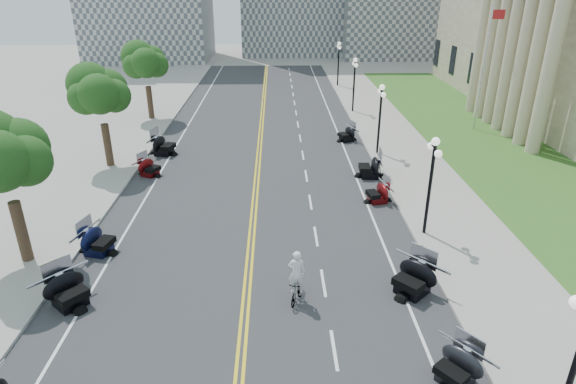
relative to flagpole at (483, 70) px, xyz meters
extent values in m
plane|color=gray|center=(-18.00, -22.00, -5.00)|extent=(160.00, 160.00, 0.00)
cube|color=#333335|center=(-18.00, -12.00, -5.00)|extent=(16.00, 90.00, 0.01)
cube|color=yellow|center=(-18.12, -12.00, -4.99)|extent=(0.12, 90.00, 0.00)
cube|color=yellow|center=(-17.88, -12.00, -4.99)|extent=(0.12, 90.00, 0.00)
cube|color=white|center=(-11.60, -12.00, -4.99)|extent=(0.12, 90.00, 0.00)
cube|color=white|center=(-24.40, -12.00, -4.99)|extent=(0.12, 90.00, 0.00)
cube|color=white|center=(-14.80, -26.00, -4.99)|extent=(0.12, 2.00, 0.00)
cube|color=white|center=(-14.80, -22.00, -4.99)|extent=(0.12, 2.00, 0.00)
cube|color=white|center=(-14.80, -18.00, -4.99)|extent=(0.12, 2.00, 0.00)
cube|color=white|center=(-14.80, -14.00, -4.99)|extent=(0.12, 2.00, 0.00)
cube|color=white|center=(-14.80, -10.00, -4.99)|extent=(0.12, 2.00, 0.00)
cube|color=white|center=(-14.80, -6.00, -4.99)|extent=(0.12, 2.00, 0.00)
cube|color=white|center=(-14.80, -2.00, -4.99)|extent=(0.12, 2.00, 0.00)
cube|color=white|center=(-14.80, 2.00, -4.99)|extent=(0.12, 2.00, 0.00)
cube|color=white|center=(-14.80, 6.00, -4.99)|extent=(0.12, 2.00, 0.00)
cube|color=white|center=(-14.80, 10.00, -4.99)|extent=(0.12, 2.00, 0.00)
cube|color=white|center=(-14.80, 14.00, -4.99)|extent=(0.12, 2.00, 0.00)
cube|color=white|center=(-14.80, 18.00, -4.99)|extent=(0.12, 2.00, 0.00)
cube|color=white|center=(-14.80, 22.00, -4.99)|extent=(0.12, 2.00, 0.00)
cube|color=white|center=(-14.80, 26.00, -4.99)|extent=(0.12, 2.00, 0.00)
cube|color=white|center=(-14.80, 30.00, -4.99)|extent=(0.12, 2.00, 0.00)
cube|color=#9E9991|center=(-7.50, -12.00, -4.92)|extent=(5.00, 90.00, 0.15)
cube|color=#9E9991|center=(-28.50, -12.00, -4.92)|extent=(5.00, 90.00, 0.15)
cube|color=#356023|center=(-0.50, -4.00, -4.95)|extent=(9.00, 60.00, 0.10)
imported|color=#A51414|center=(-15.99, -23.12, -4.53)|extent=(0.87, 1.64, 0.95)
imported|color=silver|center=(-15.99, -23.12, -3.11)|extent=(0.69, 0.45, 1.89)
camera|label=1|loc=(-16.73, -38.91, 6.77)|focal=30.00mm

